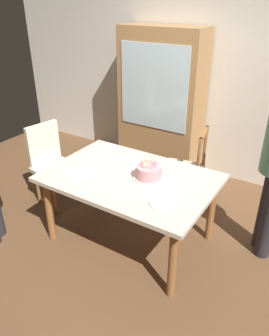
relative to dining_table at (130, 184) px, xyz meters
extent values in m
plane|color=brown|center=(0.00, 0.00, -0.65)|extent=(6.40, 6.40, 0.00)
cube|color=silver|center=(0.00, 1.85, 0.65)|extent=(6.40, 0.10, 2.60)
cube|color=beige|center=(0.00, 0.00, 0.06)|extent=(1.55, 1.05, 0.04)
cylinder|color=brown|center=(-0.68, -0.43, -0.30)|extent=(0.07, 0.07, 0.69)
cylinder|color=brown|center=(0.68, -0.43, -0.30)|extent=(0.07, 0.07, 0.69)
cylinder|color=brown|center=(-0.68, 0.43, -0.30)|extent=(0.07, 0.07, 0.69)
cylinder|color=brown|center=(0.68, 0.43, -0.30)|extent=(0.07, 0.07, 0.69)
cylinder|color=silver|center=(0.17, 0.06, 0.09)|extent=(0.28, 0.28, 0.01)
cylinder|color=#D18C93|center=(0.17, 0.06, 0.15)|extent=(0.24, 0.24, 0.12)
cylinder|color=#D872CC|center=(0.23, 0.06, 0.24)|extent=(0.01, 0.01, 0.05)
sphere|color=#FFC64C|center=(0.23, 0.06, 0.27)|extent=(0.01, 0.01, 0.01)
cylinder|color=#66CC72|center=(0.23, 0.09, 0.24)|extent=(0.01, 0.01, 0.05)
sphere|color=#FFC64C|center=(0.23, 0.09, 0.27)|extent=(0.01, 0.01, 0.01)
cylinder|color=#4C7FE5|center=(0.20, 0.12, 0.24)|extent=(0.01, 0.01, 0.05)
sphere|color=#FFC64C|center=(0.20, 0.12, 0.27)|extent=(0.01, 0.01, 0.01)
cylinder|color=#66CC72|center=(0.16, 0.12, 0.24)|extent=(0.01, 0.01, 0.05)
sphere|color=#FFC64C|center=(0.16, 0.12, 0.27)|extent=(0.01, 0.01, 0.01)
cylinder|color=#66CC72|center=(0.13, 0.11, 0.24)|extent=(0.01, 0.01, 0.05)
sphere|color=#FFC64C|center=(0.13, 0.11, 0.27)|extent=(0.01, 0.01, 0.01)
cylinder|color=#66CC72|center=(0.11, 0.07, 0.24)|extent=(0.01, 0.01, 0.05)
sphere|color=#FFC64C|center=(0.11, 0.07, 0.27)|extent=(0.01, 0.01, 0.01)
cylinder|color=#F2994C|center=(0.11, 0.03, 0.24)|extent=(0.01, 0.01, 0.05)
sphere|color=#FFC64C|center=(0.11, 0.03, 0.27)|extent=(0.01, 0.01, 0.01)
cylinder|color=#E54C4C|center=(0.13, 0.00, 0.24)|extent=(0.01, 0.01, 0.05)
sphere|color=#FFC64C|center=(0.13, 0.00, 0.27)|extent=(0.01, 0.01, 0.01)
cylinder|color=#66CC72|center=(0.17, -0.01, 0.24)|extent=(0.01, 0.01, 0.05)
sphere|color=#FFC64C|center=(0.17, -0.01, 0.27)|extent=(0.01, 0.01, 0.01)
cylinder|color=#66CC72|center=(0.20, 0.00, 0.24)|extent=(0.01, 0.01, 0.05)
sphere|color=#FFC64C|center=(0.20, 0.00, 0.27)|extent=(0.01, 0.01, 0.01)
cylinder|color=#E54C4C|center=(0.22, 0.02, 0.24)|extent=(0.01, 0.01, 0.05)
sphere|color=#FFC64C|center=(0.22, 0.02, 0.27)|extent=(0.01, 0.01, 0.01)
cylinder|color=white|center=(-0.43, -0.24, 0.09)|extent=(0.22, 0.22, 0.01)
cylinder|color=white|center=(-0.08, 0.24, 0.09)|extent=(0.22, 0.22, 0.01)
cylinder|color=white|center=(0.47, -0.24, 0.09)|extent=(0.22, 0.22, 0.01)
cube|color=silver|center=(-0.59, -0.22, 0.09)|extent=(0.18, 0.03, 0.01)
cube|color=silver|center=(-0.24, 0.24, 0.09)|extent=(0.18, 0.05, 0.01)
cube|color=silver|center=(0.31, -0.25, 0.09)|extent=(0.18, 0.04, 0.01)
cube|color=tan|center=(0.16, 0.85, -0.20)|extent=(0.52, 0.52, 0.05)
cylinder|color=brown|center=(-0.04, 0.98, -0.44)|extent=(0.04, 0.04, 0.42)
cylinder|color=brown|center=(0.03, 0.65, -0.44)|extent=(0.04, 0.04, 0.42)
cylinder|color=brown|center=(0.29, 1.05, -0.44)|extent=(0.04, 0.04, 0.42)
cylinder|color=brown|center=(0.36, 0.71, -0.44)|extent=(0.04, 0.04, 0.42)
cylinder|color=brown|center=(0.32, 1.06, 0.05)|extent=(0.04, 0.04, 0.50)
cylinder|color=brown|center=(0.39, 0.71, 0.05)|extent=(0.04, 0.04, 0.50)
cube|color=brown|center=(0.35, 0.89, 0.27)|extent=(0.12, 0.40, 0.06)
cube|color=beige|center=(-1.08, 0.10, -0.20)|extent=(0.51, 0.51, 0.05)
cylinder|color=brown|center=(-0.94, -0.10, -0.44)|extent=(0.04, 0.04, 0.42)
cylinder|color=brown|center=(-0.88, 0.23, -0.44)|extent=(0.04, 0.04, 0.42)
cylinder|color=brown|center=(-1.27, -0.04, -0.44)|extent=(0.04, 0.04, 0.42)
cylinder|color=brown|center=(-1.21, 0.30, -0.44)|extent=(0.04, 0.04, 0.42)
cube|color=beige|center=(-1.27, 0.13, 0.05)|extent=(0.12, 0.40, 0.50)
cylinder|color=#262328|center=(1.14, 0.60, -0.21)|extent=(0.14, 0.14, 0.87)
cylinder|color=#262328|center=(1.20, 0.48, -0.21)|extent=(0.14, 0.14, 0.87)
cube|color=#9E7042|center=(-0.52, 1.56, 0.30)|extent=(1.10, 0.44, 1.90)
cube|color=silver|center=(-0.52, 1.34, 0.55)|extent=(0.94, 0.01, 1.04)
camera|label=1|loc=(1.46, -2.22, 1.58)|focal=35.05mm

